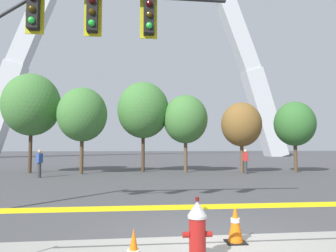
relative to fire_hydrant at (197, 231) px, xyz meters
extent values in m
plane|color=#474749|center=(0.42, 1.24, -0.47)|extent=(240.00, 240.00, 0.00)
cylinder|color=maroon|center=(0.00, -0.01, -0.11)|extent=(0.26, 0.26, 0.62)
cylinder|color=#B7B7BC|center=(0.00, -0.01, 0.22)|extent=(0.30, 0.30, 0.04)
cone|color=#B7B7BC|center=(0.00, -0.01, 0.35)|extent=(0.30, 0.30, 0.22)
cylinder|color=#5E0F0D|center=(0.00, -0.01, 0.49)|extent=(0.06, 0.06, 0.06)
cylinder|color=maroon|center=(-0.18, -0.01, -0.04)|extent=(0.10, 0.09, 0.09)
cylinder|color=maroon|center=(0.18, -0.01, -0.04)|extent=(0.10, 0.09, 0.09)
cylinder|color=maroon|center=(0.00, 0.19, -0.14)|extent=(0.13, 0.14, 0.13)
cylinder|color=#5E0F0D|center=(0.00, 0.27, -0.14)|extent=(0.15, 0.03, 0.15)
cube|color=yellow|center=(-0.21, 0.21, 0.33)|extent=(5.64, 0.07, 0.08)
cube|color=black|center=(0.90, 0.87, -0.45)|extent=(0.36, 0.36, 0.03)
cone|color=orange|center=(0.90, 0.87, -0.09)|extent=(0.28, 0.28, 0.70)
cylinder|color=white|center=(0.90, 0.87, -0.05)|extent=(0.17, 0.17, 0.08)
cylinder|color=#232326|center=(-3.91, 2.92, 4.58)|extent=(1.11, 0.08, 0.81)
cube|color=black|center=(-3.39, 2.92, 4.58)|extent=(0.26, 0.24, 0.90)
cube|color=gold|center=(-3.39, 3.06, 4.58)|extent=(0.44, 0.03, 1.04)
sphere|color=#392706|center=(-3.39, 2.79, 4.58)|extent=(0.16, 0.16, 0.16)
sphere|color=green|center=(-3.39, 2.79, 4.30)|extent=(0.16, 0.16, 0.16)
cube|color=black|center=(-1.99, 2.92, 4.58)|extent=(0.26, 0.24, 0.90)
cube|color=gold|center=(-1.99, 3.06, 4.58)|extent=(0.44, 0.03, 1.04)
sphere|color=#360606|center=(-1.99, 2.79, 4.86)|extent=(0.16, 0.16, 0.16)
sphere|color=#392706|center=(-1.99, 2.79, 4.58)|extent=(0.16, 0.16, 0.16)
sphere|color=green|center=(-1.99, 2.79, 4.30)|extent=(0.16, 0.16, 0.16)
cube|color=black|center=(-0.59, 2.92, 4.58)|extent=(0.26, 0.24, 0.90)
cube|color=gold|center=(-0.59, 3.06, 4.58)|extent=(0.44, 0.03, 1.04)
sphere|color=#360606|center=(-0.59, 2.79, 4.86)|extent=(0.16, 0.16, 0.16)
sphere|color=#392706|center=(-0.59, 2.79, 4.58)|extent=(0.16, 0.16, 0.16)
sphere|color=green|center=(-0.59, 2.79, 4.30)|extent=(0.16, 0.16, 0.16)
cube|color=silver|center=(-22.39, 50.24, 7.32)|extent=(7.73, 3.28, 16.58)
cube|color=silver|center=(-17.83, 50.24, 21.32)|extent=(7.35, 2.93, 13.55)
cube|color=silver|center=(18.66, 50.24, 21.32)|extent=(7.35, 2.93, 13.55)
cube|color=silver|center=(23.22, 50.24, 7.32)|extent=(7.73, 3.28, 16.58)
cylinder|color=#473323|center=(-7.75, 17.58, 0.98)|extent=(0.24, 0.24, 2.90)
ellipsoid|color=#427A38|center=(-7.75, 17.58, 4.17)|extent=(3.86, 3.86, 4.25)
cylinder|color=brown|center=(-4.18, 16.39, 0.75)|extent=(0.24, 0.24, 2.43)
ellipsoid|color=#427A38|center=(-4.18, 16.39, 3.42)|extent=(3.24, 3.24, 3.56)
cylinder|color=#473323|center=(-0.13, 17.46, 0.89)|extent=(0.24, 0.24, 2.72)
ellipsoid|color=#427A38|center=(-0.13, 17.46, 3.89)|extent=(3.63, 3.63, 3.99)
cylinder|color=brown|center=(2.78, 16.81, 0.68)|extent=(0.24, 0.24, 2.30)
ellipsoid|color=#427A38|center=(2.78, 16.81, 3.22)|extent=(3.07, 3.07, 3.38)
cylinder|color=brown|center=(6.50, 15.96, 0.56)|extent=(0.24, 0.24, 2.06)
ellipsoid|color=brown|center=(6.50, 15.96, 2.82)|extent=(2.74, 2.74, 3.02)
cylinder|color=brown|center=(10.32, 15.89, 0.58)|extent=(0.24, 0.24, 2.10)
ellipsoid|color=#336B2D|center=(10.32, 15.89, 2.90)|extent=(2.80, 2.80, 3.08)
cylinder|color=#38383D|center=(6.48, 15.21, -0.05)|extent=(0.22, 0.22, 0.84)
cube|color=#B22323|center=(6.48, 15.21, 0.64)|extent=(0.39, 0.32, 0.54)
sphere|color=beige|center=(6.48, 15.21, 1.02)|extent=(0.20, 0.20, 0.20)
cylinder|color=#38383D|center=(-6.20, 14.11, -0.05)|extent=(0.22, 0.22, 0.84)
cube|color=#2D4C99|center=(-6.20, 14.11, 0.64)|extent=(0.33, 0.39, 0.54)
sphere|color=tan|center=(-6.20, 14.11, 1.02)|extent=(0.20, 0.20, 0.20)
camera|label=1|loc=(-1.04, -4.89, 1.30)|focal=33.92mm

